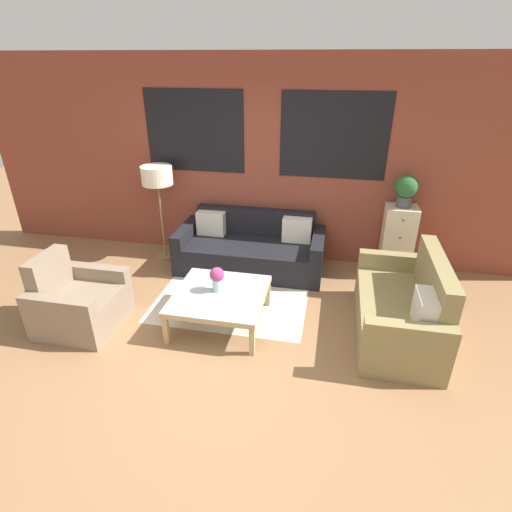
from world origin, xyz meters
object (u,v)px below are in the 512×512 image
Objects in this scene: settee_vintage at (402,310)px; drawer_cabinet at (397,241)px; armchair_corner at (78,303)px; floor_lamp at (157,179)px; couch_dark at (251,250)px; potted_plant at (406,189)px; flower_vase at (217,278)px; coffee_table at (220,297)px.

settee_vintage is 1.62× the size of drawer_cabinet.
floor_lamp reaches higher than armchair_corner.
armchair_corner is (-1.59, -1.71, -0.00)m from couch_dark.
couch_dark is at bearing -3.63° from floor_lamp.
couch_dark is 2.20m from potted_plant.
settee_vintage is at bearing 8.43° from armchair_corner.
settee_vintage is at bearing -21.47° from floor_lamp.
floor_lamp is at bearing 176.37° from couch_dark.
flower_vase is at bearing -142.81° from potted_plant.
coffee_table is (1.54, 0.33, 0.06)m from armchair_corner.
potted_plant is (1.98, 0.24, 0.93)m from couch_dark.
armchair_corner reaches higher than coffee_table.
coffee_table is 0.23m from flower_vase.
potted_plant is 1.45× the size of flower_vase.
floor_lamp is (-1.35, 0.09, 0.92)m from couch_dark.
potted_plant is at bearing 37.19° from flower_vase.
potted_plant reaches higher than drawer_cabinet.
couch_dark is at bearing -173.15° from drawer_cabinet.
coffee_table is 2.40× the size of potted_plant.
potted_plant is at bearing 38.50° from coffee_table.
settee_vintage is 1.87× the size of armchair_corner.
potted_plant reaches higher than floor_lamp.
settee_vintage is at bearing -32.09° from couch_dark.
floor_lamp reaches higher than flower_vase.
floor_lamp reaches higher than couch_dark.
floor_lamp is 4.83× the size of flower_vase.
coffee_table is at bearing 12.18° from armchair_corner.
flower_vase is at bearing -94.05° from couch_dark.
couch_dark is 2.00m from drawer_cabinet.
settee_vintage is 3.54m from armchair_corner.
coffee_table is 2.60m from drawer_cabinet.
drawer_cabinet is (3.57, 1.95, 0.21)m from armchair_corner.
couch_dark is 1.37m from flower_vase.
settee_vintage is 1.69m from potted_plant.
floor_lamp is (0.25, 1.80, 0.93)m from armchair_corner.
drawer_cabinet is at bearing 6.85° from couch_dark.
coffee_table is at bearing -174.56° from settee_vintage.
couch_dark is at bearing 87.63° from coffee_table.
drawer_cabinet reaches higher than couch_dark.
settee_vintage is 1.97m from coffee_table.
drawer_cabinet is at bearing -90.00° from potted_plant.
armchair_corner is (-3.50, -0.52, -0.03)m from settee_vintage.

